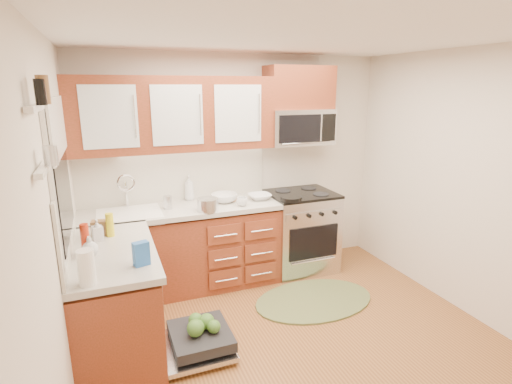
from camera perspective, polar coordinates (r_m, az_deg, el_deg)
name	(u,v)px	position (r m, az deg, el deg)	size (l,w,h in m)	color
floor	(305,350)	(3.64, 6.99, -21.46)	(3.50, 3.50, 0.00)	brown
ceiling	(316,33)	(2.96, 8.62, 21.51)	(3.50, 3.50, 0.00)	white
wall_back	(237,166)	(4.63, -2.69, 3.67)	(3.50, 0.04, 2.50)	beige
wall_left	(56,239)	(2.74, -26.64, -5.99)	(0.04, 3.50, 2.50)	beige
wall_right	(479,188)	(4.18, 29.27, 0.52)	(0.04, 3.50, 2.50)	beige
base_cabinet_back	(183,251)	(4.43, -10.33, -8.31)	(2.05, 0.60, 0.85)	#5A2D14
base_cabinet_left	(116,307)	(3.54, -19.31, -15.22)	(0.60, 1.25, 0.85)	#5A2D14
countertop_back	(181,209)	(4.25, -10.60, -2.47)	(2.07, 0.64, 0.05)	#B8B3A8
countertop_left	(112,252)	(3.33, -19.84, -8.09)	(0.64, 1.27, 0.05)	#B8B3A8
backsplash_back	(175,175)	(4.46, -11.50, 2.41)	(2.05, 0.02, 0.57)	beige
backsplash_left	(66,219)	(3.24, -25.53, -3.48)	(0.02, 1.25, 0.57)	beige
upper_cabinets	(174,114)	(4.21, -11.59, 10.84)	(2.05, 0.35, 0.75)	#5A2D14
cabinet_over_mw	(299,88)	(4.65, 6.14, 14.62)	(0.76, 0.35, 0.47)	#5A2D14
range	(301,231)	(4.82, 6.38, -5.55)	(0.76, 0.64, 0.95)	silver
microwave	(299,127)	(4.65, 6.13, 9.24)	(0.76, 0.38, 0.40)	silver
sink	(130,225)	(4.21, -17.53, -4.54)	(0.62, 0.50, 0.26)	white
dishwasher	(196,342)	(3.57, -8.56, -20.37)	(0.70, 0.60, 0.20)	silver
window	(60,174)	(3.14, -26.25, 2.29)	(0.03, 1.05, 1.05)	white
window_blind	(58,127)	(3.09, -26.49, 8.32)	(0.02, 0.96, 0.40)	white
shelf_upper	(35,108)	(2.24, -29.04, 10.46)	(0.04, 0.40, 0.03)	white
shelf_lower	(43,169)	(2.27, -28.09, 2.93)	(0.04, 0.40, 0.03)	white
rug	(314,300)	(4.32, 8.29, -15.02)	(1.26, 0.82, 0.02)	#616539
skillet	(291,199)	(4.34, 5.03, -0.94)	(0.23, 0.23, 0.04)	black
stock_pot	(208,205)	(4.07, -6.91, -1.80)	(0.22, 0.22, 0.13)	silver
cutting_board	(224,199)	(4.46, -4.54, -0.99)	(0.27, 0.17, 0.02)	tan
canister	(168,202)	(4.20, -12.48, -1.45)	(0.09, 0.09, 0.14)	silver
paper_towel_roll	(86,267)	(2.78, -23.07, -9.89)	(0.11, 0.11, 0.23)	white
mustard_bottle	(110,225)	(3.57, -20.15, -4.44)	(0.06, 0.06, 0.20)	gold
red_bottle	(85,239)	(3.27, -23.21, -6.20)	(0.06, 0.06, 0.24)	#B0270E
wooden_box	(99,228)	(3.65, -21.46, -4.77)	(0.13, 0.09, 0.13)	brown
blue_carton	(141,254)	(2.95, -16.08, -8.46)	(0.11, 0.06, 0.17)	#255CAF
bowl_a	(260,197)	(4.45, 0.52, -0.67)	(0.25, 0.25, 0.06)	#999999
bowl_b	(224,198)	(4.37, -4.55, -0.84)	(0.29, 0.29, 0.09)	#999999
cup	(242,202)	(4.21, -1.99, -1.39)	(0.12, 0.12, 0.09)	#999999
soap_bottle_a	(189,188)	(4.46, -9.53, 0.60)	(0.11, 0.11, 0.28)	#999999
soap_bottle_b	(97,230)	(3.51, -21.73, -5.06)	(0.08, 0.08, 0.18)	#999999
soap_bottle_c	(90,246)	(3.24, -22.66, -7.13)	(0.12, 0.12, 0.15)	#999999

